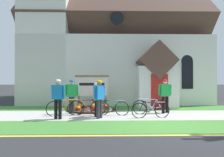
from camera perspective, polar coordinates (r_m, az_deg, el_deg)
name	(u,v)px	position (r m, az deg, el deg)	size (l,w,h in m)	color
ground	(145,109)	(12.01, 9.41, -8.78)	(140.00, 140.00, 0.00)	#2B2B2D
sidewalk_slab	(120,115)	(9.96, 2.38, -10.47)	(32.00, 2.72, 0.01)	#B7B5AD
grass_verge	(124,126)	(7.60, 3.56, -13.61)	(32.00, 2.10, 0.01)	#427F33
church_lawn	(118,108)	(12.37, 1.66, -8.53)	(24.00, 2.17, 0.01)	#427F33
curb_paint_stripe	(128,135)	(6.44, 4.50, -16.02)	(28.00, 0.16, 0.01)	yellow
church_building	(109,47)	(18.35, -0.78, 8.96)	(14.17, 12.14, 13.53)	silver
church_sign	(92,87)	(12.07, -5.79, -2.35)	(2.02, 0.24, 2.04)	#7F6047
flower_bed	(91,109)	(11.59, -6.06, -8.69)	(2.79, 2.79, 0.34)	#382319
bicycle_red	(87,108)	(9.90, -7.09, -8.29)	(1.80, 0.19, 0.82)	black
bicycle_white	(151,110)	(9.37, 11.04, -8.83)	(1.78, 0.17, 0.79)	black
bicycle_yellow	(112,108)	(9.90, -0.02, -8.42)	(1.67, 0.37, 0.78)	black
bicycle_silver	(65,108)	(9.98, -13.48, -8.20)	(1.70, 0.53, 0.82)	black
bicycle_blue	(150,106)	(10.42, 10.99, -7.91)	(1.82, 0.11, 0.83)	black
cyclist_in_orange_jersey	(99,96)	(8.97, -3.67, -4.98)	(0.50, 0.62, 1.74)	#2D2D33
cyclist_in_blue_jersey	(96,97)	(9.40, -4.49, -5.34)	(0.30, 0.72, 1.61)	black
cyclist_in_green_jersey	(58,95)	(9.13, -15.28, -4.72)	(0.65, 0.39, 1.77)	black
cyclist_in_red_jersey	(165,93)	(10.86, 15.04, -4.06)	(0.69, 0.32, 1.77)	black
cyclist_in_yellow_jersey	(72,93)	(10.49, -11.51, -4.22)	(0.66, 0.38, 1.76)	#2D2D33
roadside_conifer	(184,47)	(18.96, 19.96, 8.56)	(3.57, 3.57, 7.30)	#3D2D1E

